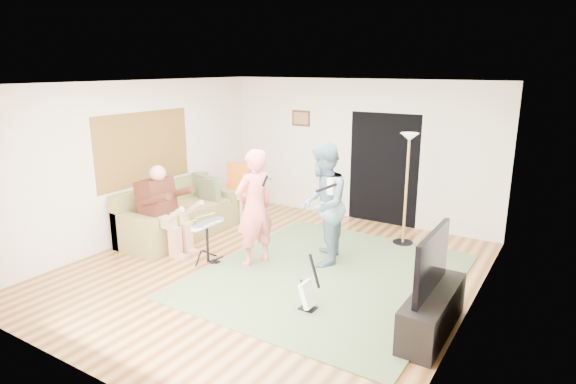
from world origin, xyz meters
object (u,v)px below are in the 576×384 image
object	(u,v)px
drum_kit	(208,244)
guitar_spare	(309,294)
guitarist	(323,205)
television	(432,261)
torchiere_lamp	(407,169)
sofa	(176,218)
dining_chair	(236,200)
tv_cabinet	(432,312)
singer	(254,208)

from	to	relation	value
drum_kit	guitar_spare	size ratio (longest dim) A/B	0.87
guitarist	television	distance (m)	2.24
guitarist	torchiere_lamp	world-z (taller)	torchiere_lamp
guitarist	guitar_spare	distance (m)	1.68
guitarist	sofa	bearing A→B (deg)	-105.86
dining_chair	tv_cabinet	distance (m)	4.93
sofa	singer	xyz separation A→B (m)	(1.96, -0.32, 0.58)
guitar_spare	torchiere_lamp	bearing A→B (deg)	85.59
drum_kit	guitarist	xyz separation A→B (m)	(1.50, 0.90, 0.64)
singer	drum_kit	bearing A→B (deg)	-44.72
drum_kit	guitarist	size ratio (longest dim) A/B	0.35
torchiere_lamp	guitar_spare	bearing A→B (deg)	-94.41
sofa	singer	world-z (taller)	singer
guitar_spare	tv_cabinet	distance (m)	1.46
sofa	drum_kit	distance (m)	1.45
torchiere_lamp	dining_chair	size ratio (longest dim) A/B	1.73
dining_chair	torchiere_lamp	bearing A→B (deg)	-9.49
dining_chair	television	bearing A→B (deg)	-42.91
drum_kit	singer	bearing A→B (deg)	26.63
drum_kit	guitarist	world-z (taller)	guitarist
dining_chair	tv_cabinet	world-z (taller)	dining_chair
guitarist	dining_chair	distance (m)	2.71
guitar_spare	torchiere_lamp	xyz separation A→B (m)	(0.22, 2.86, 1.08)
torchiere_lamp	drum_kit	bearing A→B (deg)	-134.29
torchiere_lamp	television	bearing A→B (deg)	-65.64
drum_kit	sofa	bearing A→B (deg)	153.43
drum_kit	singer	world-z (taller)	singer
drum_kit	tv_cabinet	xyz separation A→B (m)	(3.50, -0.21, -0.04)
singer	dining_chair	xyz separation A→B (m)	(-1.60, 1.60, -0.50)
torchiere_lamp	tv_cabinet	world-z (taller)	torchiere_lamp
guitar_spare	television	size ratio (longest dim) A/B	0.68
sofa	guitarist	bearing A→B (deg)	5.03
singer	torchiere_lamp	xyz separation A→B (m)	(1.63, 2.02, 0.41)
singer	dining_chair	bearing A→B (deg)	-116.35
torchiere_lamp	tv_cabinet	distance (m)	3.02
sofa	guitar_spare	bearing A→B (deg)	-19.00
guitar_spare	drum_kit	bearing A→B (deg)	166.15
dining_chair	television	world-z (taller)	television
singer	guitarist	bearing A→B (deg)	142.47
drum_kit	torchiere_lamp	xyz separation A→B (m)	(2.29, 2.35, 1.01)
torchiere_lamp	sofa	bearing A→B (deg)	-154.68
dining_chair	sofa	bearing A→B (deg)	-122.72
dining_chair	tv_cabinet	bearing A→B (deg)	-42.66
singer	television	world-z (taller)	singer
sofa	guitarist	world-z (taller)	guitarist
guitar_spare	torchiere_lamp	distance (m)	3.06
sofa	dining_chair	bearing A→B (deg)	74.22
singer	torchiere_lamp	size ratio (longest dim) A/B	0.94
tv_cabinet	guitarist	bearing A→B (deg)	150.97
drum_kit	tv_cabinet	world-z (taller)	drum_kit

